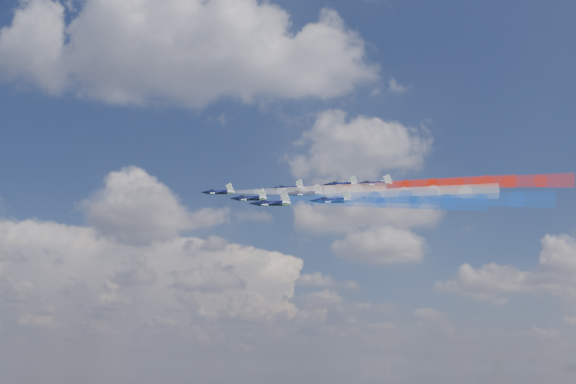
{
  "coord_description": "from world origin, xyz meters",
  "views": [
    {
      "loc": [
        4.51,
        -123.24,
        120.36
      ],
      "look_at": [
        7.62,
        23.21,
        161.33
      ],
      "focal_mm": 39.38,
      "sensor_mm": 36.0,
      "label": 1
    }
  ],
  "objects": [
    {
      "name": "trail_rear_right",
      "position": [
        49.55,
        10.42,
        160.36
      ],
      "size": [
        36.39,
        22.71,
        8.92
      ],
      "primitive_type": null,
      "rotation": [
        0.12,
        -0.37,
        1.03
      ],
      "color": "red"
    },
    {
      "name": "jet_inner_left",
      "position": [
        -1.49,
        19.27,
        158.66
      ],
      "size": [
        13.18,
        12.49,
        6.69
      ],
      "primitive_type": null,
      "rotation": [
        0.12,
        -0.37,
        1.03
      ],
      "color": "black"
    },
    {
      "name": "trail_inner_left",
      "position": [
        19.72,
        7.77,
        155.89
      ],
      "size": [
        36.39,
        22.71,
        8.92
      ],
      "primitive_type": null,
      "rotation": [
        0.12,
        -0.37,
        1.03
      ],
      "color": "blue"
    },
    {
      "name": "jet_rear_left",
      "position": [
        16.65,
        6.57,
        154.83
      ],
      "size": [
        13.18,
        12.49,
        6.69
      ],
      "primitive_type": null,
      "rotation": [
        0.12,
        -0.37,
        1.03
      ],
      "color": "black"
    },
    {
      "name": "trail_inner_right",
      "position": [
        29.03,
        20.94,
        162.14
      ],
      "size": [
        36.39,
        22.71,
        8.92
      ],
      "primitive_type": null,
      "rotation": [
        0.12,
        -0.37,
        1.03
      ],
      "color": "red"
    },
    {
      "name": "jet_center_third",
      "position": [
        11.45,
        20.18,
        160.14
      ],
      "size": [
        13.18,
        12.49,
        6.69
      ],
      "primitive_type": null,
      "rotation": [
        0.12,
        -0.37,
        1.03
      ],
      "color": "black"
    },
    {
      "name": "trail_center_third",
      "position": [
        32.66,
        8.68,
        157.37
      ],
      "size": [
        36.39,
        22.71,
        8.92
      ],
      "primitive_type": null,
      "rotation": [
        0.12,
        -0.37,
        1.03
      ],
      "color": "white"
    },
    {
      "name": "jet_outer_left",
      "position": [
        3.66,
        4.71,
        153.7
      ],
      "size": [
        13.18,
        12.49,
        6.69
      ],
      "primitive_type": null,
      "rotation": [
        0.12,
        -0.37,
        1.03
      ],
      "color": "black"
    },
    {
      "name": "jet_rear_right",
      "position": [
        28.34,
        21.92,
        163.13
      ],
      "size": [
        13.18,
        12.49,
        6.69
      ],
      "primitive_type": null,
      "rotation": [
        0.12,
        -0.37,
        1.03
      ],
      "color": "black"
    },
    {
      "name": "trail_rear_left",
      "position": [
        37.86,
        -4.93,
        152.06
      ],
      "size": [
        36.39,
        22.71,
        8.92
      ],
      "primitive_type": null,
      "rotation": [
        0.12,
        -0.37,
        1.03
      ],
      "color": "blue"
    },
    {
      "name": "trail_outer_left",
      "position": [
        24.87,
        -6.79,
        150.93
      ],
      "size": [
        36.39,
        22.71,
        8.92
      ],
      "primitive_type": null,
      "rotation": [
        0.12,
        -0.37,
        1.03
      ],
      "color": "blue"
    },
    {
      "name": "trail_lead",
      "position": [
        11.37,
        19.6,
        160.63
      ],
      "size": [
        36.39,
        22.71,
        8.92
      ],
      "primitive_type": null,
      "rotation": [
        0.12,
        -0.37,
        1.03
      ],
      "color": "white"
    },
    {
      "name": "trail_outer_right",
      "position": [
        43.28,
        25.21,
        164.54
      ],
      "size": [
        36.39,
        22.71,
        8.92
      ],
      "primitive_type": null,
      "rotation": [
        0.12,
        -0.37,
        1.03
      ],
      "color": "red"
    },
    {
      "name": "jet_lead",
      "position": [
        -9.84,
        31.1,
        163.41
      ],
      "size": [
        13.18,
        12.49,
        6.69
      ],
      "primitive_type": null,
      "rotation": [
        0.12,
        -0.37,
        1.03
      ],
      "color": "black"
    },
    {
      "name": "jet_outer_right",
      "position": [
        22.07,
        36.71,
        167.31
      ],
      "size": [
        13.18,
        12.49,
        6.69
      ],
      "primitive_type": null,
      "rotation": [
        0.12,
        -0.37,
        1.03
      ],
      "color": "black"
    },
    {
      "name": "jet_inner_right",
      "position": [
        7.82,
        32.44,
        164.91
      ],
      "size": [
        13.18,
        12.49,
        6.69
      ],
      "primitive_type": null,
      "rotation": [
        0.12,
        -0.37,
        1.03
      ],
      "color": "black"
    }
  ]
}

